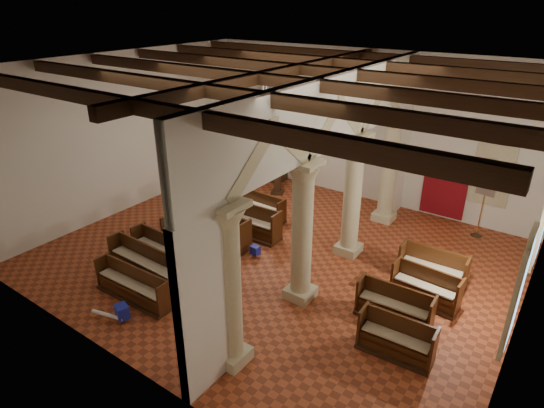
{
  "coord_description": "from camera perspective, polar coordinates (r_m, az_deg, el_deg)",
  "views": [
    {
      "loc": [
        7.26,
        -10.62,
        7.74
      ],
      "look_at": [
        -0.58,
        0.5,
        1.52
      ],
      "focal_mm": 30.0,
      "sensor_mm": 36.0,
      "label": 1
    }
  ],
  "objects": [
    {
      "name": "arcade",
      "position": [
        12.65,
        7.56,
        5.08
      ],
      "size": [
        0.9,
        11.9,
        6.0
      ],
      "color": "#C6BA93",
      "rests_on": "floor"
    },
    {
      "name": "aisle_pew_0",
      "position": [
        11.53,
        15.26,
        -16.4
      ],
      "size": [
        1.8,
        0.74,
        1.0
      ],
      "rotation": [
        0.0,
        0.0,
        0.04
      ],
      "color": "#352110",
      "rests_on": "floor"
    },
    {
      "name": "wall_left",
      "position": [
        18.4,
        -17.7,
        8.49
      ],
      "size": [
        0.02,
        12.0,
        6.0
      ],
      "primitive_type": "cube",
      "color": "silver",
      "rests_on": "floor"
    },
    {
      "name": "pipe_organ",
      "position": [
        20.94,
        -0.88,
        6.87
      ],
      "size": [
        2.1,
        0.85,
        4.4
      ],
      "color": "#352110",
      "rests_on": "floor"
    },
    {
      "name": "nave_pew_6",
      "position": [
        17.55,
        -2.37,
        -0.47
      ],
      "size": [
        2.79,
        0.76,
        0.96
      ],
      "rotation": [
        0.0,
        0.0,
        -0.04
      ],
      "color": "#352110",
      "rests_on": "floor"
    },
    {
      "name": "nave_pew_3",
      "position": [
        15.28,
        -9.59,
        -4.81
      ],
      "size": [
        2.61,
        0.75,
        1.0
      ],
      "rotation": [
        0.0,
        0.0,
        0.03
      ],
      "color": "#352110",
      "rests_on": "floor"
    },
    {
      "name": "window_back",
      "position": [
        17.64,
        26.01,
        3.72
      ],
      "size": [
        1.0,
        0.03,
        2.2
      ],
      "primitive_type": "cube",
      "color": "#2C644F",
      "rests_on": "wall_back"
    },
    {
      "name": "nave_pew_0",
      "position": [
        13.46,
        -16.96,
        -10.13
      ],
      "size": [
        2.59,
        0.69,
        0.95
      ],
      "rotation": [
        0.0,
        0.0,
        0.02
      ],
      "color": "#352110",
      "rests_on": "floor"
    },
    {
      "name": "hymnal_box_c",
      "position": [
        14.84,
        -2.13,
        -5.79
      ],
      "size": [
        0.31,
        0.26,
        0.29
      ],
      "primitive_type": "cube",
      "rotation": [
        0.0,
        0.0,
        -0.12
      ],
      "color": "#16199A",
      "rests_on": "floor"
    },
    {
      "name": "nave_pew_1",
      "position": [
        14.15,
        -15.11,
        -7.91
      ],
      "size": [
        3.21,
        0.8,
        1.04
      ],
      "rotation": [
        0.0,
        0.0,
        -0.03
      ],
      "color": "#352110",
      "rests_on": "floor"
    },
    {
      "name": "ceiling_beams",
      "position": [
        13.01,
        0.86,
        16.09
      ],
      "size": [
        13.8,
        11.8,
        0.3
      ],
      "primitive_type": null,
      "color": "#352110",
      "rests_on": "wall_back"
    },
    {
      "name": "nave_pew_4",
      "position": [
        15.9,
        -7.92,
        -3.27
      ],
      "size": [
        3.26,
        0.8,
        1.13
      ],
      "rotation": [
        0.0,
        0.0,
        0.01
      ],
      "color": "#352110",
      "rests_on": "floor"
    },
    {
      "name": "aisle_pew_3",
      "position": [
        14.24,
        19.39,
        -8.12
      ],
      "size": [
        1.92,
        0.79,
        1.11
      ],
      "rotation": [
        0.0,
        0.0,
        0.02
      ],
      "color": "#352110",
      "rests_on": "floor"
    },
    {
      "name": "processional_banner",
      "position": [
        17.4,
        24.69,
        -1.17
      ],
      "size": [
        0.62,
        0.79,
        2.74
      ],
      "rotation": [
        0.0,
        0.0,
        -0.18
      ],
      "color": "#352110",
      "rests_on": "floor"
    },
    {
      "name": "aisle_pew_2",
      "position": [
        13.42,
        18.63,
        -10.34
      ],
      "size": [
        1.89,
        0.79,
        1.01
      ],
      "rotation": [
        0.0,
        0.0,
        -0.06
      ],
      "color": "#352110",
      "rests_on": "floor"
    },
    {
      "name": "window_right_b",
      "position": [
        14.24,
        31.01,
        -2.06
      ],
      "size": [
        0.03,
        1.0,
        2.2
      ],
      "primitive_type": "cube",
      "color": "#2C644F",
      "rests_on": "wall_right"
    },
    {
      "name": "hymnal_box_a",
      "position": [
        12.75,
        -18.31,
        -12.69
      ],
      "size": [
        0.44,
        0.4,
        0.36
      ],
      "primitive_type": "cube",
      "rotation": [
        0.0,
        0.0,
        -0.34
      ],
      "color": "navy",
      "rests_on": "floor"
    },
    {
      "name": "aisle_pew_1",
      "position": [
        12.51,
        15.03,
        -12.69
      ],
      "size": [
        1.98,
        0.73,
        1.0
      ],
      "rotation": [
        0.0,
        0.0,
        0.03
      ],
      "color": "#352110",
      "rests_on": "floor"
    },
    {
      "name": "floor",
      "position": [
        15.01,
        0.72,
        -6.46
      ],
      "size": [
        14.0,
        14.0,
        0.0
      ],
      "primitive_type": "plane",
      "color": "#9D4222",
      "rests_on": "ground"
    },
    {
      "name": "lectern",
      "position": [
        19.41,
        0.67,
        2.92
      ],
      "size": [
        0.69,
        0.73,
        1.4
      ],
      "rotation": [
        0.0,
        0.0,
        0.4
      ],
      "color": "#3E2313",
      "rests_on": "floor"
    },
    {
      "name": "wall_right",
      "position": [
        11.63,
        30.58,
        -3.15
      ],
      "size": [
        0.02,
        12.0,
        6.0
      ],
      "primitive_type": "cube",
      "color": "silver",
      "rests_on": "floor"
    },
    {
      "name": "nave_pew_5",
      "position": [
        16.41,
        -4.47,
        -2.19
      ],
      "size": [
        3.52,
        0.86,
        1.12
      ],
      "rotation": [
        0.0,
        0.0,
        0.03
      ],
      "color": "#352110",
      "rests_on": "floor"
    },
    {
      "name": "wall_back",
      "position": [
        18.74,
        11.38,
        9.45
      ],
      "size": [
        14.0,
        0.02,
        6.0
      ],
      "primitive_type": "cube",
      "color": "silver",
      "rests_on": "floor"
    },
    {
      "name": "dossal_curtain",
      "position": [
        18.19,
        20.81,
        1.71
      ],
      "size": [
        1.8,
        0.07,
        2.17
      ],
      "color": "maroon",
      "rests_on": "floor"
    },
    {
      "name": "wall_front",
      "position": [
        9.82,
        -19.56,
        -5.84
      ],
      "size": [
        14.0,
        0.02,
        6.0
      ],
      "primitive_type": "cube",
      "color": "silver",
      "rests_on": "floor"
    },
    {
      "name": "nave_pew_2",
      "position": [
        14.6,
        -12.73,
        -6.58
      ],
      "size": [
        3.04,
        0.8,
        1.02
      ],
      "rotation": [
        0.0,
        0.0,
        -0.04
      ],
      "color": "#352110",
      "rests_on": "floor"
    },
    {
      "name": "tube_heater_b",
      "position": [
        14.3,
        -15.88,
        -8.49
      ],
      "size": [
        0.85,
        0.28,
        0.09
      ],
      "primitive_type": "cylinder",
      "rotation": [
        0.0,
        1.57,
        0.23
      ],
      "color": "white",
      "rests_on": "floor"
    },
    {
      "name": "hymnal_box_b",
      "position": [
        13.81,
        -10.68,
        -8.73
      ],
      "size": [
        0.38,
        0.34,
        0.31
      ],
      "primitive_type": "cube",
      "rotation": [
        0.0,
        0.0,
        -0.34
      ],
      "color": "navy",
      "rests_on": "floor"
    },
    {
      "name": "window_right_a",
      "position": [
        10.67,
        28.58,
        -10.1
      ],
      "size": [
        0.03,
        1.0,
        2.2
      ],
      "primitive_type": "cube",
      "color": "#2C644F",
      "rests_on": "wall_right"
    },
    {
      "name": "tube_heater_a",
      "position": [
        12.96,
        -19.93,
        -12.96
      ],
      "size": [
        0.97,
        0.33,
        0.1
      ],
      "primitive_type": "cylinder",
      "rotation": [
        0.0,
        1.57,
        0.25
      ],
      "color": "silver",
      "rests_on": "floor"
    },
    {
      "name": "ceiling",
      "position": [
        12.98,
        0.86,
        16.87
      ],
      "size": [
        14.0,
        14.0,
        0.0
      ],
      "primitive_type": "plane",
      "rotation": [
        3.14,
        0.0,
        0.0
      ],
      "color": "#331C11",
      "rests_on": "wall_back"
    }
  ]
}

